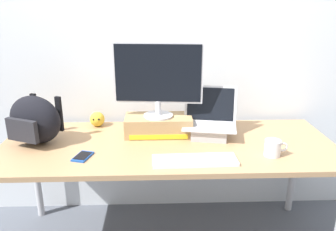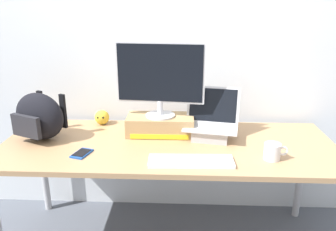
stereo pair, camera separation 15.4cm
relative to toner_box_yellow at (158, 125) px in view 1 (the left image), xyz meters
The scene contains 10 objects.
back_wall 0.61m from the toner_box_yellow, 80.61° to the left, with size 7.00×0.10×2.60m, color silver.
desk 0.20m from the toner_box_yellow, 69.58° to the right, with size 2.05×0.80×0.73m.
toner_box_yellow is the anchor object (origin of this frame).
desktop_monitor 0.32m from the toner_box_yellow, 97.63° to the right, with size 0.56×0.19×0.48m.
open_laptop 0.33m from the toner_box_yellow, ahead, with size 0.37×0.30×0.31m.
external_keyboard 0.46m from the toner_box_yellow, 65.18° to the right, with size 0.46×0.15×0.02m.
messenger_backpack 0.76m from the toner_box_yellow, behind, with size 0.40×0.32×0.30m.
coffee_mug 0.73m from the toner_box_yellow, 28.48° to the right, with size 0.13×0.09×0.09m.
cell_phone 0.55m from the toner_box_yellow, 141.94° to the right, with size 0.11×0.15×0.01m.
plush_toy 0.46m from the toner_box_yellow, 159.14° to the left, with size 0.10×0.10×0.10m.
Camera 1 is at (-0.07, -1.90, 1.56)m, focal length 35.79 mm.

